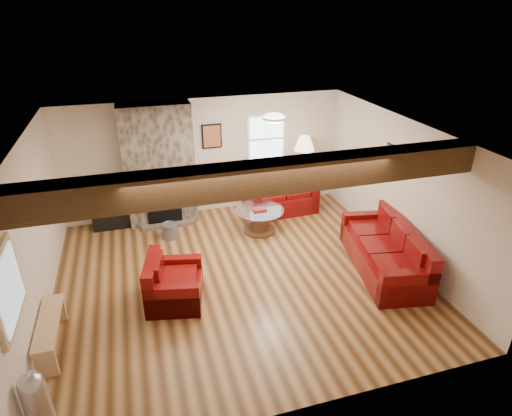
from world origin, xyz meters
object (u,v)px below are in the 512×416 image
at_px(sofa_three, 384,248).
at_px(floor_lamp, 304,147).
at_px(armchair_red, 174,280).
at_px(coffee_table, 259,220).
at_px(tv_cabinet, 118,214).
at_px(loveseat, 280,194).
at_px(television, 115,194).

height_order(sofa_three, floor_lamp, floor_lamp).
distance_m(sofa_three, armchair_red, 3.59).
bearing_deg(coffee_table, tv_cabinet, 158.63).
bearing_deg(armchair_red, sofa_three, -80.32).
distance_m(sofa_three, loveseat, 2.87).
xyz_separation_m(sofa_three, armchair_red, (-3.59, 0.16, -0.04)).
bearing_deg(tv_cabinet, floor_lamp, -4.67).
xyz_separation_m(armchair_red, floor_lamp, (3.15, 2.53, 1.06)).
bearing_deg(sofa_three, television, -113.42).
relative_size(coffee_table, floor_lamp, 0.58).
distance_m(sofa_three, tv_cabinet, 5.35).
distance_m(armchair_red, tv_cabinet, 2.98).
xyz_separation_m(loveseat, tv_cabinet, (-3.48, 0.30, -0.15)).
bearing_deg(loveseat, armchair_red, -138.34).
bearing_deg(loveseat, floor_lamp, -5.23).
bearing_deg(television, floor_lamp, -4.67).
distance_m(armchair_red, floor_lamp, 4.18).
distance_m(coffee_table, floor_lamp, 1.87).
xyz_separation_m(armchair_red, coffee_table, (1.92, 1.78, -0.14)).
xyz_separation_m(loveseat, coffee_table, (-0.72, -0.78, -0.16)).
bearing_deg(floor_lamp, sofa_three, -80.77).
xyz_separation_m(armchair_red, television, (-0.84, 2.85, 0.35)).
height_order(television, floor_lamp, floor_lamp).
relative_size(sofa_three, television, 2.78).
distance_m(tv_cabinet, television, 0.47).
bearing_deg(tv_cabinet, television, 0.00).
bearing_deg(sofa_three, tv_cabinet, -113.42).
distance_m(armchair_red, television, 2.99).
xyz_separation_m(coffee_table, tv_cabinet, (-2.76, 1.08, 0.01)).
bearing_deg(floor_lamp, loveseat, 177.14).
bearing_deg(coffee_table, armchair_red, -137.26).
bearing_deg(coffee_table, floor_lamp, 31.52).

